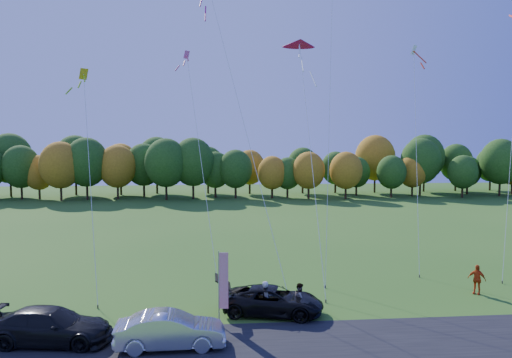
{
  "coord_description": "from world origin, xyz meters",
  "views": [
    {
      "loc": [
        -2.97,
        -26.21,
        9.55
      ],
      "look_at": [
        0.0,
        6.0,
        7.0
      ],
      "focal_mm": 35.0,
      "sensor_mm": 36.0,
      "label": 1
    }
  ],
  "objects": [
    {
      "name": "kite_diamond_yellow",
      "position": [
        -10.31,
        5.0,
        7.08
      ],
      "size": [
        2.46,
        6.33,
        14.58
      ],
      "color": "#4C3F33",
      "rests_on": "ground"
    },
    {
      "name": "tree_line",
      "position": [
        0.0,
        55.0,
        0.0
      ],
      "size": [
        116.0,
        12.0,
        10.0
      ],
      "primitive_type": null,
      "color": "#1E4711",
      "rests_on": "ground"
    },
    {
      "name": "ground",
      "position": [
        0.0,
        0.0,
        0.0
      ],
      "size": [
        160.0,
        160.0,
        0.0
      ],
      "primitive_type": "plane",
      "color": "#275717"
    },
    {
      "name": "kite_diamond_white",
      "position": [
        12.05,
        8.94,
        8.47
      ],
      "size": [
        1.75,
        5.22,
        17.1
      ],
      "color": "#4C3F33",
      "rests_on": "ground"
    },
    {
      "name": "person_east",
      "position": [
        13.45,
        2.7,
        0.92
      ],
      "size": [
        1.09,
        1.06,
        1.83
      ],
      "primitive_type": "imported",
      "rotation": [
        0.0,
        0.0,
        -0.75
      ],
      "color": "#CA4113",
      "rests_on": "ground"
    },
    {
      "name": "silver_sedan",
      "position": [
        -4.84,
        -3.7,
        0.83
      ],
      "size": [
        5.06,
        1.88,
        1.65
      ],
      "primitive_type": "imported",
      "rotation": [
        0.0,
        0.0,
        1.6
      ],
      "color": "silver",
      "rests_on": "ground"
    },
    {
      "name": "black_suv",
      "position": [
        0.41,
        0.26,
        0.76
      ],
      "size": [
        5.95,
        3.8,
        1.53
      ],
      "primitive_type": "imported",
      "rotation": [
        0.0,
        0.0,
        1.32
      ],
      "color": "black",
      "rests_on": "ground"
    },
    {
      "name": "kite_delta_red",
      "position": [
        3.88,
        8.55,
        11.23
      ],
      "size": [
        2.6,
        11.42,
        18.39
      ],
      "color": "#4C3F33",
      "rests_on": "ground"
    },
    {
      "name": "feather_flag",
      "position": [
        -2.38,
        -1.11,
        2.38
      ],
      "size": [
        0.52,
        0.1,
        3.9
      ],
      "color": "#999999",
      "rests_on": "ground"
    },
    {
      "name": "kite_diamond_pink",
      "position": [
        -3.65,
        10.33,
        8.22
      ],
      "size": [
        2.75,
        7.42,
        16.8
      ],
      "color": "#4C3F33",
      "rests_on": "ground"
    },
    {
      "name": "person_tailgate_a",
      "position": [
        0.01,
        0.2,
        0.94
      ],
      "size": [
        0.55,
        0.74,
        1.87
      ],
      "primitive_type": "imported",
      "rotation": [
        0.0,
        0.0,
        1.72
      ],
      "color": "silver",
      "rests_on": "ground"
    },
    {
      "name": "asphalt_strip",
      "position": [
        0.0,
        -4.0,
        0.01
      ],
      "size": [
        90.0,
        6.0,
        0.01
      ],
      "primitive_type": "cube",
      "color": "black",
      "rests_on": "ground"
    },
    {
      "name": "kite_delta_blue",
      "position": [
        -0.77,
        8.55,
        11.25
      ],
      "size": [
        6.5,
        10.93,
        23.55
      ],
      "color": "#4C3F33",
      "rests_on": "ground"
    },
    {
      "name": "dark_truck_a",
      "position": [
        -10.48,
        -2.66,
        0.83
      ],
      "size": [
        5.99,
        3.06,
        1.66
      ],
      "primitive_type": "imported",
      "rotation": [
        0.0,
        0.0,
        1.44
      ],
      "color": "black",
      "rests_on": "ground"
    },
    {
      "name": "person_tailgate_b",
      "position": [
        1.89,
        0.14,
        0.86
      ],
      "size": [
        0.84,
        0.97,
        1.73
      ],
      "primitive_type": "imported",
      "rotation": [
        0.0,
        0.0,
        1.32
      ],
      "color": "gray",
      "rests_on": "ground"
    },
    {
      "name": "kite_parafoil_orange",
      "position": [
        5.96,
        10.45,
        16.12
      ],
      "size": [
        4.82,
        12.02,
        32.47
      ],
      "color": "#4C3F33",
      "rests_on": "ground"
    },
    {
      "name": "kite_parafoil_rainbow",
      "position": [
        18.52,
        7.61,
        9.58
      ],
      "size": [
        5.98,
        6.49,
        19.39
      ],
      "color": "#4C3F33",
      "rests_on": "ground"
    }
  ]
}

